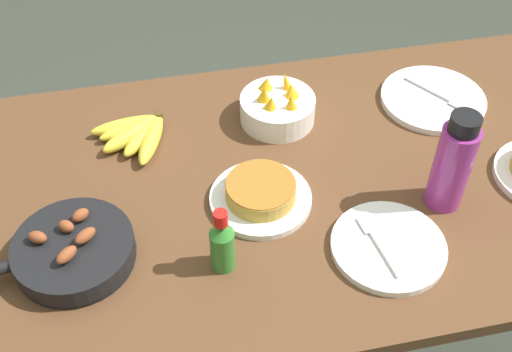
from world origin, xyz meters
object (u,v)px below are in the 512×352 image
(water_bottle, at_px, (453,164))
(empty_plate_near_front, at_px, (433,99))
(skillet, at_px, (71,251))
(banana_bunch, at_px, (138,133))
(empty_plate_far_left, at_px, (388,247))
(frittata_plate_center, at_px, (259,194))
(hot_sauce_bottle, at_px, (222,243))
(fruit_bowl_mango, at_px, (277,107))

(water_bottle, bearing_deg, empty_plate_near_front, 70.40)
(skillet, bearing_deg, banana_bunch, -124.52)
(empty_plate_far_left, bearing_deg, frittata_plate_center, 141.49)
(banana_bunch, height_order, frittata_plate_center, frittata_plate_center)
(frittata_plate_center, height_order, empty_plate_near_front, frittata_plate_center)
(empty_plate_near_front, xyz_separation_m, water_bottle, (-0.11, -0.32, 0.10))
(hot_sauce_bottle, bearing_deg, skillet, 166.10)
(hot_sauce_bottle, bearing_deg, empty_plate_far_left, -5.38)
(banana_bunch, xyz_separation_m, frittata_plate_center, (0.24, -0.25, 0.00))
(empty_plate_near_front, height_order, hot_sauce_bottle, hot_sauce_bottle)
(banana_bunch, relative_size, empty_plate_far_left, 0.81)
(frittata_plate_center, xyz_separation_m, hot_sauce_bottle, (-0.10, -0.15, 0.04))
(frittata_plate_center, height_order, hot_sauce_bottle, hot_sauce_bottle)
(empty_plate_far_left, bearing_deg, hot_sauce_bottle, 174.62)
(fruit_bowl_mango, bearing_deg, frittata_plate_center, -111.20)
(fruit_bowl_mango, bearing_deg, empty_plate_near_front, -2.21)
(skillet, xyz_separation_m, empty_plate_near_front, (0.89, 0.32, -0.02))
(banana_bunch, bearing_deg, empty_plate_far_left, -43.17)
(banana_bunch, relative_size, frittata_plate_center, 0.85)
(skillet, height_order, water_bottle, water_bottle)
(empty_plate_far_left, height_order, hot_sauce_bottle, hot_sauce_bottle)
(skillet, relative_size, empty_plate_near_front, 1.54)
(empty_plate_far_left, bearing_deg, fruit_bowl_mango, 106.12)
(skillet, distance_m, fruit_bowl_mango, 0.59)
(hot_sauce_bottle, bearing_deg, frittata_plate_center, 54.86)
(empty_plate_far_left, bearing_deg, skillet, 170.59)
(empty_plate_near_front, relative_size, empty_plate_far_left, 1.13)
(empty_plate_far_left, xyz_separation_m, water_bottle, (0.16, 0.10, 0.10))
(skillet, xyz_separation_m, fruit_bowl_mango, (0.49, 0.33, 0.01))
(frittata_plate_center, relative_size, water_bottle, 0.93)
(frittata_plate_center, relative_size, hot_sauce_bottle, 1.42)
(skillet, distance_m, empty_plate_far_left, 0.62)
(empty_plate_near_front, relative_size, hot_sauce_bottle, 1.69)
(banana_bunch, bearing_deg, frittata_plate_center, -47.02)
(banana_bunch, bearing_deg, hot_sauce_bottle, -71.72)
(skillet, relative_size, hot_sauce_bottle, 2.61)
(empty_plate_near_front, distance_m, fruit_bowl_mango, 0.40)
(water_bottle, bearing_deg, empty_plate_far_left, -147.45)
(frittata_plate_center, bearing_deg, hot_sauce_bottle, -125.14)
(fruit_bowl_mango, bearing_deg, skillet, -145.89)
(empty_plate_near_front, distance_m, hot_sauce_bottle, 0.72)
(skillet, bearing_deg, frittata_plate_center, -178.38)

